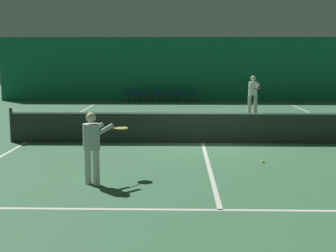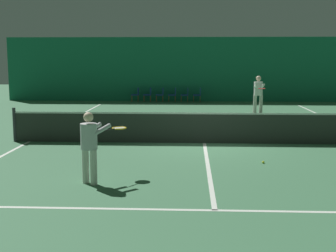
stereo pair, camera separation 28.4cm
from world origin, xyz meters
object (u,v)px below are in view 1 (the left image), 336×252
Objects in this scene: courtside_chair_2 at (155,94)px; courtside_chair_5 at (192,94)px; courtside_chair_3 at (167,94)px; courtside_chair_1 at (142,94)px; courtside_chair_4 at (179,94)px; player_near at (93,142)px; player_far at (253,92)px; tennis_net at (203,127)px; tennis_ball at (263,162)px; courtside_chair_0 at (130,94)px.

courtside_chair_2 and courtside_chair_5 have the same top height.
courtside_chair_1 is at bearing -90.00° from courtside_chair_3.
courtside_chair_2 is 2.20m from courtside_chair_5.
courtside_chair_4 is at bearing 90.00° from courtside_chair_1.
player_near is 18.04m from courtside_chair_3.
player_near is 18.01m from courtside_chair_1.
tennis_net is at bearing -19.99° from player_far.
courtside_chair_5 is 12.73× the size of tennis_ball.
player_far is at bearing 45.17° from courtside_chair_1.
courtside_chair_3 is (-1.45, 13.24, -0.03)m from tennis_net.
player_far reaches higher than tennis_net.
player_near is 0.86× the size of player_far.
player_far reaches higher than courtside_chair_4.
courtside_chair_3 is 1.00× the size of courtside_chair_4.
player_near is 23.00× the size of tennis_ball.
courtside_chair_0 is at bearing 107.54° from tennis_ball.
courtside_chair_4 is at bearing 93.11° from tennis_net.
courtside_chair_2 is (1.46, 0.00, 0.00)m from courtside_chair_0.
courtside_chair_3 is 1.46m from courtside_chair_5.
courtside_chair_0 is at bearing -90.00° from courtside_chair_5.
courtside_chair_1 and courtside_chair_2 have the same top height.
tennis_ball is at bearing 17.54° from courtside_chair_0.
player_far is 2.11× the size of courtside_chair_4.
courtside_chair_2 is 1.00× the size of courtside_chair_3.
courtside_chair_2 is at bearing -90.00° from courtside_chair_4.
courtside_chair_1 is 0.73m from courtside_chair_2.
courtside_chair_0 reaches higher than tennis_ball.
courtside_chair_5 is (2.20, 0.00, 0.00)m from courtside_chair_2.
player_far is (5.22, 12.41, 0.14)m from player_near.
courtside_chair_3 is (2.20, 0.00, 0.00)m from courtside_chair_0.
courtside_chair_4 is 12.73× the size of tennis_ball.
player_near reaches higher than courtside_chair_2.
courtside_chair_2 is at bearing 99.37° from tennis_net.
courtside_chair_5 is at bearing 90.00° from courtside_chair_2.
player_near is 18.09m from courtside_chair_4.
courtside_chair_1 is at bearing -90.00° from courtside_chair_2.
courtside_chair_0 is 1.46m from courtside_chair_2.
courtside_chair_4 is at bearing 90.00° from courtside_chair_0.
courtside_chair_5 is (2.93, 0.00, 0.00)m from courtside_chair_1.
courtside_chair_4 is (-3.43, 5.60, -0.55)m from player_far.
courtside_chair_0 is (-3.65, 13.24, -0.03)m from tennis_net.
courtside_chair_3 and courtside_chair_5 have the same top height.
tennis_ball is (3.90, 2.05, -0.85)m from player_near.
courtside_chair_1 and courtside_chair_5 have the same top height.
courtside_chair_1 is 1.00× the size of courtside_chair_5.
courtside_chair_5 is 16.02m from tennis_ball.
courtside_chair_3 is (1.06, 18.00, -0.40)m from player_near.
courtside_chair_0 is 1.00× the size of courtside_chair_5.
courtside_chair_1 is (0.73, 0.00, 0.00)m from courtside_chair_0.
courtside_chair_2 is (-2.18, 13.24, -0.03)m from tennis_net.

